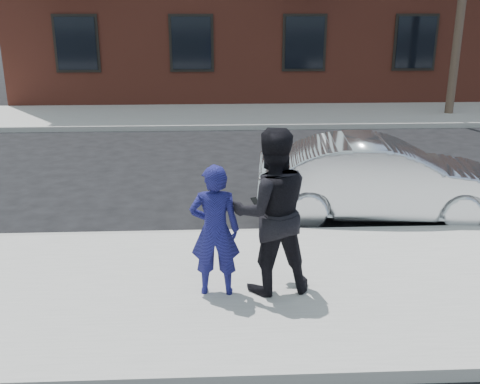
{
  "coord_description": "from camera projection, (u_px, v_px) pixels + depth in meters",
  "views": [
    {
      "loc": [
        -2.99,
        -6.41,
        3.45
      ],
      "look_at": [
        -2.67,
        0.4,
        1.16
      ],
      "focal_mm": 42.0,
      "sensor_mm": 36.0,
      "label": 1
    }
  ],
  "objects": [
    {
      "name": "near_curb",
      "position": [
        407.0,
        232.0,
        8.75
      ],
      "size": [
        50.0,
        0.1,
        0.15
      ],
      "primitive_type": "cube",
      "color": "#999691",
      "rests_on": "ground"
    },
    {
      "name": "far_sidewalk",
      "position": [
        307.0,
        115.0,
        17.94
      ],
      "size": [
        50.0,
        3.5,
        0.15
      ],
      "primitive_type": "cube",
      "color": "#9C9993",
      "rests_on": "ground"
    },
    {
      "name": "ground",
      "position": [
        446.0,
        283.0,
        7.31
      ],
      "size": [
        100.0,
        100.0,
        0.0
      ],
      "primitive_type": "plane",
      "color": "black",
      "rests_on": "ground"
    },
    {
      "name": "far_curb",
      "position": [
        317.0,
        127.0,
        16.23
      ],
      "size": [
        50.0,
        0.1,
        0.15
      ],
      "primitive_type": "cube",
      "color": "#999691",
      "rests_on": "ground"
    },
    {
      "name": "man_hoodie",
      "position": [
        215.0,
        231.0,
        6.52
      ],
      "size": [
        0.6,
        0.49,
        1.6
      ],
      "rotation": [
        0.0,
        0.0,
        3.09
      ],
      "color": "navy",
      "rests_on": "near_sidewalk"
    },
    {
      "name": "silver_sedan",
      "position": [
        381.0,
        179.0,
        9.36
      ],
      "size": [
        4.23,
        1.8,
        1.35
      ],
      "primitive_type": "imported",
      "rotation": [
        0.0,
        0.0,
        1.48
      ],
      "color": "#B7BABF",
      "rests_on": "ground"
    },
    {
      "name": "man_peacoat",
      "position": [
        271.0,
        212.0,
        6.54
      ],
      "size": [
        1.08,
        0.9,
        2.0
      ],
      "rotation": [
        0.0,
        0.0,
        3.29
      ],
      "color": "black",
      "rests_on": "near_sidewalk"
    },
    {
      "name": "near_sidewalk",
      "position": [
        454.0,
        287.0,
        7.05
      ],
      "size": [
        50.0,
        3.5,
        0.15
      ],
      "primitive_type": "cube",
      "color": "#9C9993",
      "rests_on": "ground"
    }
  ]
}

